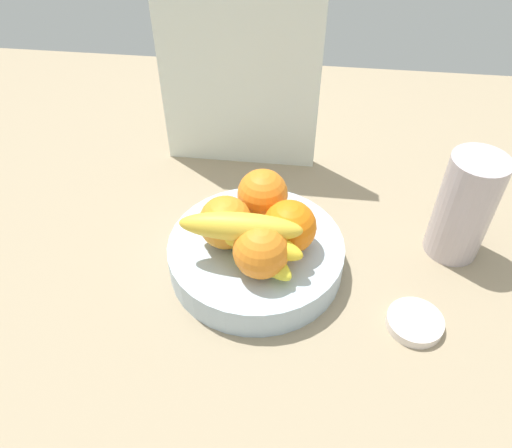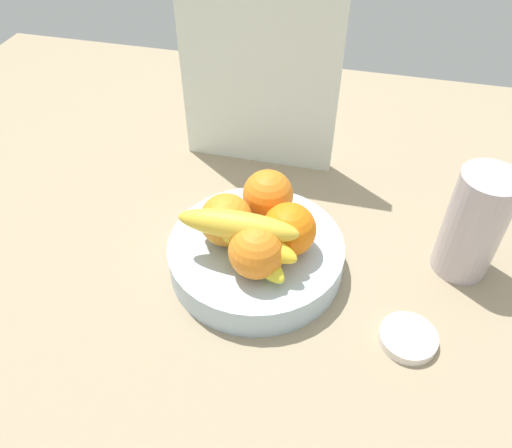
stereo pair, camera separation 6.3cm
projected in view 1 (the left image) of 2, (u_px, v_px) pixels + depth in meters
The scene contains 10 objects.
ground_plane at pixel (278, 277), 78.62cm from camera, with size 180.00×140.00×3.00cm, color gray.
fruit_bowl at pixel (256, 255), 76.69cm from camera, with size 26.40×26.40×4.95cm, color silver.
orange_front_left at pixel (263, 194), 77.22cm from camera, with size 7.82×7.82×7.82cm, color orange.
orange_front_right at pixel (225, 222), 72.61cm from camera, with size 7.82×7.82×7.82cm, color orange.
orange_center at pixel (261, 251), 68.51cm from camera, with size 7.82×7.82×7.82cm, color orange.
orange_back_left at pixel (289, 227), 71.95cm from camera, with size 7.82×7.82×7.82cm, color orange.
banana_bunch at pixel (245, 236), 70.12cm from camera, with size 17.99×14.23×8.40cm.
cutting_board at pixel (239, 73), 86.39cm from camera, with size 28.00×1.80×36.00cm, color silver.
thermos_tumbler at pixel (464, 207), 75.14cm from camera, with size 8.36×8.36×17.52cm, color #BCAEB3.
jar_lid at pixel (415, 322), 69.80cm from camera, with size 7.80×7.80×1.46cm, color silver.
Camera 1 is at (2.80, -51.38, 58.62)cm, focal length 35.39 mm.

